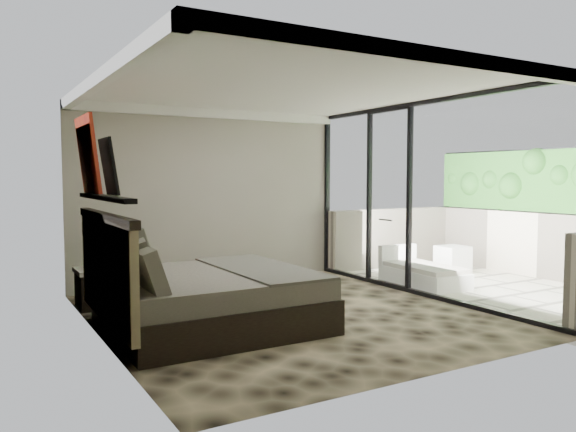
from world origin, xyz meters
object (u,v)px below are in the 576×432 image
bed (201,295)px  lounger (422,273)px  table_lamp (98,234)px  ottoman (453,259)px  nightstand (99,285)px

bed → lounger: bearing=9.6°
bed → lounger: size_ratio=1.55×
table_lamp → lounger: size_ratio=0.48×
bed → ottoman: bearing=13.0°
bed → table_lamp: 1.93m
nightstand → lounger: nightstand is taller
bed → lounger: (4.00, 0.67, -0.20)m
ottoman → lounger: bearing=-156.6°
bed → table_lamp: size_ratio=3.24×
nightstand → ottoman: 6.05m
lounger → ottoman: bearing=26.9°
nightstand → ottoman: (6.04, -0.44, -0.05)m
ottoman → lounger: size_ratio=0.32×
nightstand → lounger: 4.89m
bed → lounger: 4.06m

